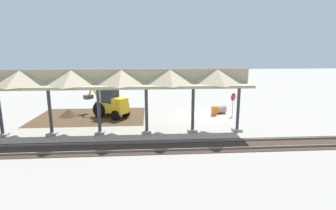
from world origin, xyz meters
The scene contains 9 objects.
ground_plane centered at (0.00, 0.00, 0.00)m, with size 120.00×120.00×0.00m, color #9E998E.
dirt_work_zone centered at (10.46, -0.78, 0.00)m, with size 10.17×7.00×0.01m, color #4C3823.
platform_canopy centered at (6.84, 4.64, 4.17)m, with size 18.84×3.20×4.90m.
rail_tracks centered at (0.00, 7.69, 0.03)m, with size 60.00×2.58×0.15m.
stop_sign centered at (-3.17, -0.27, 1.57)m, with size 0.60×0.51×2.18m.
backhoe centered at (8.49, -0.50, 1.27)m, with size 4.72×3.95×2.82m.
dirt_mound centered at (12.54, -1.14, 0.00)m, with size 3.94×3.94×1.41m, color #4C3823.
concrete_pipe centered at (-2.24, -1.20, 0.40)m, with size 1.11×1.00×0.81m.
traffic_barrel centered at (-1.40, -0.42, 0.45)m, with size 0.56×0.56×0.90m, color orange.
Camera 1 is at (4.85, 23.87, 6.28)m, focal length 28.00 mm.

